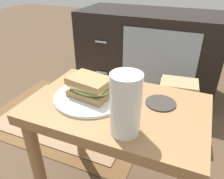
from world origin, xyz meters
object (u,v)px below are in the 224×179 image
(plate, at_px, (91,96))
(sandwich_front, at_px, (90,87))
(tv_cabinet, at_px, (148,53))
(coaster, at_px, (161,103))
(beer_glass, at_px, (125,106))
(paper_bag, at_px, (175,108))

(plate, bearing_deg, sandwich_front, 165.54)
(tv_cabinet, xyz_separation_m, plate, (0.04, -0.95, 0.17))
(sandwich_front, bearing_deg, tv_cabinet, 92.18)
(tv_cabinet, distance_m, coaster, 0.94)
(tv_cabinet, distance_m, beer_glass, 1.11)
(coaster, bearing_deg, tv_cabinet, 106.20)
(tv_cabinet, height_order, plate, tv_cabinet)
(sandwich_front, bearing_deg, paper_bag, 64.46)
(tv_cabinet, xyz_separation_m, coaster, (0.26, -0.89, 0.17))
(coaster, bearing_deg, plate, -166.18)
(tv_cabinet, bearing_deg, coaster, -73.80)
(plate, bearing_deg, paper_bag, 64.46)
(beer_glass, distance_m, coaster, 0.20)
(sandwich_front, height_order, paper_bag, sandwich_front)
(coaster, xyz_separation_m, paper_bag, (0.02, 0.45, -0.30))
(sandwich_front, xyz_separation_m, paper_bag, (0.24, 0.51, -0.34))
(sandwich_front, bearing_deg, plate, -14.46)
(tv_cabinet, distance_m, plate, 0.96)
(plate, bearing_deg, coaster, 13.82)
(tv_cabinet, relative_size, plate, 4.06)
(tv_cabinet, xyz_separation_m, paper_bag, (0.28, -0.44, -0.13))
(sandwich_front, bearing_deg, beer_glass, -35.38)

